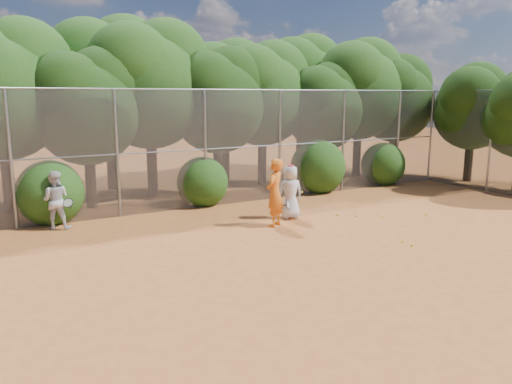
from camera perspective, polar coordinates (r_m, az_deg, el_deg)
ground at (r=13.00m, az=9.37°, el=-6.18°), size 80.00×80.00×0.00m
fence_back at (r=17.53m, az=-3.16°, el=5.23°), size 20.05×0.09×4.03m
fence_side at (r=21.96m, az=25.23°, el=5.36°), size 0.09×6.09×4.03m
tree_1 at (r=18.18m, az=-27.16°, el=10.94°), size 4.64×4.03×6.35m
tree_2 at (r=17.79m, az=-18.74°, el=9.70°), size 3.99×3.47×5.47m
tree_3 at (r=19.40m, az=-12.03°, el=12.50°), size 4.89×4.26×6.70m
tree_4 at (r=19.75m, az=-4.38°, el=10.82°), size 4.19×3.64×5.73m
tree_5 at (r=21.63m, az=0.81°, el=11.63°), size 4.51×3.92×6.17m
tree_6 at (r=22.18m, az=7.79°, el=10.02°), size 3.86×3.36×5.29m
tree_7 at (r=24.24m, az=11.78°, el=11.89°), size 4.77×4.14×6.53m
tree_8 at (r=25.38m, az=15.65°, el=10.62°), size 4.25×3.70×5.82m
tree_10 at (r=21.26m, az=-16.54°, el=12.77°), size 5.15×4.48×7.06m
tree_11 at (r=22.57m, az=-3.53°, el=11.88°), size 4.64×4.03×6.35m
tree_12 at (r=25.38m, az=5.23°, el=12.54°), size 5.02×4.37×6.88m
tree_13 at (r=24.26m, az=23.57°, el=9.29°), size 3.86×3.36×5.29m
bush_0 at (r=16.27m, az=-22.49°, el=0.21°), size 2.00×2.00×2.00m
bush_1 at (r=17.58m, az=-6.13°, el=1.41°), size 1.80×1.80×1.80m
bush_2 at (r=20.05m, az=7.09°, el=3.15°), size 2.20×2.20×2.20m
bush_3 at (r=22.32m, az=14.33°, el=3.30°), size 1.90×1.90×1.90m
player_yellow at (r=14.59m, az=2.16°, el=-0.10°), size 0.94×0.82×2.01m
player_teen at (r=15.56m, az=3.94°, el=0.01°), size 0.90×0.66×1.71m
player_white at (r=15.42m, az=-21.98°, el=-0.87°), size 1.00×0.91×1.70m
ball_0 at (r=16.31m, az=14.21°, el=-2.72°), size 0.07×0.07×0.07m
ball_1 at (r=16.21m, az=11.39°, el=-2.69°), size 0.07×0.07×0.07m
ball_2 at (r=13.45m, az=17.38°, el=-5.82°), size 0.07×0.07×0.07m
ball_3 at (r=16.94m, az=18.86°, el=-2.48°), size 0.07×0.07×0.07m
ball_4 at (r=13.71m, az=16.40°, el=-5.44°), size 0.07×0.07×0.07m
ball_5 at (r=16.24m, az=9.31°, el=-2.59°), size 0.07×0.07×0.07m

